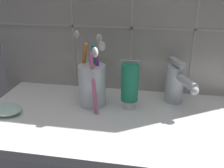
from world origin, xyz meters
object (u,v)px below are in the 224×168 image
(toothbrush_cup, at_px, (92,83))
(soap_bar, at_px, (6,109))
(toothpaste_tube, at_px, (130,85))
(sink_faucet, at_px, (177,83))

(toothbrush_cup, xyz_separation_m, soap_bar, (-0.19, -0.08, -0.05))
(toothpaste_tube, xyz_separation_m, sink_faucet, (0.11, 0.04, -0.00))
(toothbrush_cup, xyz_separation_m, sink_faucet, (0.21, 0.04, -0.00))
(toothpaste_tube, bearing_deg, soap_bar, -163.48)
(soap_bar, bearing_deg, toothpaste_tube, 16.52)
(toothpaste_tube, bearing_deg, toothbrush_cup, 179.44)
(sink_faucet, bearing_deg, toothpaste_tube, -92.92)
(toothbrush_cup, distance_m, soap_bar, 0.21)
(toothbrush_cup, relative_size, sink_faucet, 1.49)
(sink_faucet, xyz_separation_m, soap_bar, (-0.39, -0.13, -0.04))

